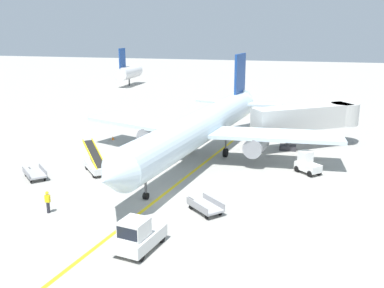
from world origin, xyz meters
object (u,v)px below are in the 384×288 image
Objects in this scene: jet_bridge at (313,117)px; baggage_tug_near_wing at (307,164)px; belt_loader_forward_hold at (96,164)px; safety_cone_nose_right at (187,152)px; pushback_tug at (138,235)px; baggage_cart_loaded at (35,174)px; baggage_cart_empty_trailing at (205,206)px; airliner at (201,127)px; safety_cone_nose_left at (113,138)px; ground_crew_marshaller at (48,201)px.

jet_bridge is 4.53× the size of baggage_tug_near_wing.
belt_loader_forward_hold is at bearing -166.18° from baggage_tug_near_wing.
safety_cone_nose_right is at bearing -154.29° from jet_bridge.
pushback_tug is 0.85× the size of belt_loader_forward_hold.
baggage_cart_loaded is 1.00× the size of baggage_cart_empty_trailing.
airliner is 80.22× the size of safety_cone_nose_left.
safety_cone_nose_right is at bearing 49.71° from belt_loader_forward_hold.
jet_bridge is 29.31m from pushback_tug.
ground_crew_marshaller is (-8.54, 3.50, -0.08)m from pushback_tug.
jet_bridge reaches higher than baggage_cart_empty_trailing.
baggage_cart_empty_trailing is at bearing -75.33° from airliner.
baggage_cart_loaded is at bearing -93.82° from safety_cone_nose_left.
baggage_cart_empty_trailing reaches higher than safety_cone_nose_left.
airliner is 10.67× the size of baggage_cart_empty_trailing.
airliner is 20.76× the size of ground_crew_marshaller.
airliner is at bearing 64.27° from ground_crew_marshaller.
safety_cone_nose_left is at bearing -173.33° from jet_bridge.
safety_cone_nose_left is (-23.02, 6.79, -0.71)m from baggage_tug_near_wing.
belt_loader_forward_hold is 1.38× the size of baggage_cart_empty_trailing.
pushback_tug is at bearing -112.62° from baggage_cart_empty_trailing.
baggage_tug_near_wing is 0.80× the size of baggage_cart_loaded.
belt_loader_forward_hold reaches higher than baggage_cart_loaded.
baggage_tug_near_wing reaches higher than baggage_cart_empty_trailing.
safety_cone_nose_right is (10.41, -3.56, 0.00)m from safety_cone_nose_left.
pushback_tug is (-10.51, -27.24, -2.55)m from jet_bridge.
pushback_tug is 1.18× the size of baggage_cart_loaded.
safety_cone_nose_right is (11.38, 11.08, -0.25)m from baggage_cart_loaded.
safety_cone_nose_left is (-12.27, 4.78, -3.20)m from airliner.
baggage_cart_loaded and baggage_cart_empty_trailing have the same top height.
safety_cone_nose_left is (-13.00, 24.49, -0.77)m from pushback_tug.
airliner is at bearing -33.26° from safety_cone_nose_right.
safety_cone_nose_right is (-13.10, -6.31, -3.32)m from jet_bridge.
safety_cone_nose_right is (-1.87, 1.22, -3.20)m from airliner.
airliner reaches higher than baggage_cart_empty_trailing.
belt_loader_forward_hold is 10.36× the size of safety_cone_nose_left.
baggage_tug_near_wing is (-0.49, -9.54, -2.62)m from jet_bridge.
baggage_tug_near_wing is at bearing -16.43° from safety_cone_nose_left.
airliner is at bearing 36.65° from baggage_cart_loaded.
ground_crew_marshaller is at bearing -49.42° from baggage_cart_loaded.
jet_bridge is at bearing 35.74° from belt_loader_forward_hold.
airliner is 80.22× the size of safety_cone_nose_right.
baggage_cart_empty_trailing is (16.70, -3.31, 0.00)m from baggage_cart_loaded.
baggage_cart_loaded is 7.50× the size of safety_cone_nose_right.
jet_bridge is 3.06× the size of pushback_tug.
baggage_tug_near_wing is 19.98m from belt_loader_forward_hold.
pushback_tug is 1.48× the size of baggage_tug_near_wing.
pushback_tug is 17.11m from baggage_cart_loaded.
baggage_cart_loaded is at bearing -161.88° from baggage_tug_near_wing.
jet_bridge is (11.24, 7.53, 0.12)m from airliner.
airliner is 2.97× the size of jet_bridge.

